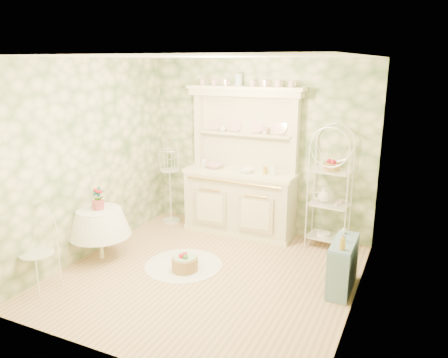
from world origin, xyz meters
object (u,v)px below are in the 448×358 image
at_px(kitchen_dresser, 240,162).
at_px(birdcage_stand, 170,179).
at_px(bakers_rack, 330,184).
at_px(round_table, 100,233).
at_px(floor_basket, 185,263).
at_px(side_shelf, 343,264).
at_px(cafe_chair, 37,254).

relative_size(kitchen_dresser, birdcage_stand, 1.51).
height_order(bakers_rack, round_table, bakers_rack).
bearing_deg(kitchen_dresser, round_table, -128.62).
xyz_separation_m(round_table, floor_basket, (1.24, 0.15, -0.26)).
relative_size(kitchen_dresser, round_table, 3.09).
bearing_deg(bakers_rack, floor_basket, -126.60).
xyz_separation_m(side_shelf, round_table, (-3.18, -0.54, 0.05)).
distance_m(kitchen_dresser, bakers_rack, 1.40).
relative_size(bakers_rack, floor_basket, 5.73).
xyz_separation_m(cafe_chair, birdcage_stand, (0.25, 2.60, 0.32)).
bearing_deg(cafe_chair, bakers_rack, 61.43).
bearing_deg(birdcage_stand, kitchen_dresser, 3.44).
bearing_deg(round_table, birdcage_stand, 85.63).
relative_size(bakers_rack, side_shelf, 2.56).
bearing_deg(round_table, bakers_rack, 32.26).
relative_size(round_table, floor_basket, 2.24).
bearing_deg(floor_basket, birdcage_stand, 127.13).
distance_m(bakers_rack, cafe_chair, 3.97).
xyz_separation_m(kitchen_dresser, side_shelf, (1.82, -1.16, -0.83)).
distance_m(kitchen_dresser, side_shelf, 2.32).
bearing_deg(cafe_chair, kitchen_dresser, 79.12).
bearing_deg(birdcage_stand, cafe_chair, -95.41).
bearing_deg(side_shelf, birdcage_stand, 160.23).
bearing_deg(cafe_chair, birdcage_stand, 102.69).
xyz_separation_m(round_table, cafe_chair, (-0.12, -0.97, 0.07)).
relative_size(round_table, cafe_chair, 0.85).
xyz_separation_m(kitchen_dresser, bakers_rack, (1.39, 0.03, -0.20)).
height_order(side_shelf, floor_basket, side_shelf).
bearing_deg(cafe_chair, floor_basket, 57.60).
height_order(side_shelf, round_table, round_table).
distance_m(round_table, cafe_chair, 0.98).
bearing_deg(floor_basket, bakers_rack, 46.43).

